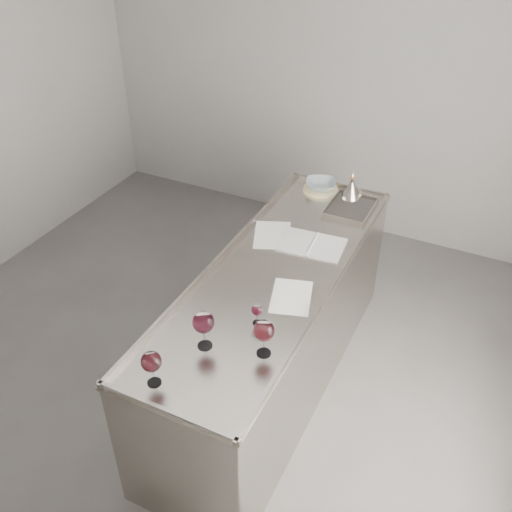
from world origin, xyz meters
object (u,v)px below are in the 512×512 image
at_px(counter, 273,329).
at_px(wine_glass_small, 257,310).
at_px(wine_funnel, 351,189).
at_px(notebook, 312,244).
at_px(wine_glass_right, 264,331).
at_px(wine_glass_middle, 203,323).
at_px(ceramic_bowl, 321,185).
at_px(wine_glass_left, 151,362).

height_order(counter, wine_glass_small, wine_glass_small).
height_order(counter, wine_funnel, wine_funnel).
bearing_deg(wine_glass_small, wine_funnel, 89.48).
xyz_separation_m(counter, wine_funnel, (0.12, 1.08, 0.53)).
bearing_deg(counter, notebook, 74.74).
bearing_deg(wine_glass_right, wine_glass_middle, -163.88).
bearing_deg(wine_glass_small, notebook, 90.41).
height_order(notebook, ceramic_bowl, ceramic_bowl).
distance_m(wine_glass_right, wine_glass_small, 0.24).
height_order(wine_glass_middle, notebook, wine_glass_middle).
xyz_separation_m(notebook, ceramic_bowl, (-0.22, 0.71, 0.04)).
bearing_deg(notebook, wine_glass_middle, -103.10).
bearing_deg(notebook, wine_glass_right, -87.26).
bearing_deg(counter, wine_funnel, 83.64).
xyz_separation_m(wine_glass_left, wine_glass_middle, (0.09, 0.32, 0.02)).
height_order(counter, wine_glass_right, wine_glass_right).
bearing_deg(ceramic_bowl, notebook, -73.15).
bearing_deg(counter, wine_glass_small, -77.01).
bearing_deg(wine_funnel, wine_glass_small, -90.52).
bearing_deg(wine_funnel, wine_glass_right, -86.15).
relative_size(wine_glass_left, wine_glass_right, 0.92).
height_order(counter, wine_glass_left, wine_glass_left).
bearing_deg(wine_glass_middle, notebook, 81.79).
bearing_deg(wine_glass_small, counter, 102.99).
bearing_deg(wine_glass_middle, wine_glass_left, -105.72).
xyz_separation_m(counter, wine_glass_small, (0.11, -0.46, 0.56)).
distance_m(counter, wine_glass_small, 0.73).
bearing_deg(wine_glass_middle, wine_glass_small, 59.04).
relative_size(counter, wine_glass_left, 12.38).
height_order(wine_glass_left, ceramic_bowl, wine_glass_left).
relative_size(wine_glass_middle, wine_funnel, 1.06).
bearing_deg(counter, ceramic_bowl, 96.09).
bearing_deg(wine_funnel, wine_glass_left, -97.21).
distance_m(counter, wine_glass_right, 0.93).
distance_m(wine_glass_small, ceramic_bowl, 1.56).
height_order(wine_glass_right, wine_funnel, wine_glass_right).
xyz_separation_m(wine_glass_middle, wine_funnel, (0.18, 1.81, -0.09)).
bearing_deg(notebook, wine_glass_left, -104.84).
xyz_separation_m(counter, notebook, (0.10, 0.37, 0.47)).
relative_size(wine_glass_small, notebook, 0.30).
bearing_deg(wine_glass_left, wine_glass_middle, 74.28).
relative_size(wine_glass_left, wine_glass_small, 1.54).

